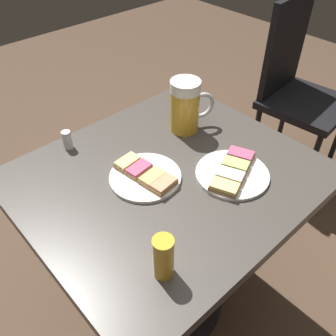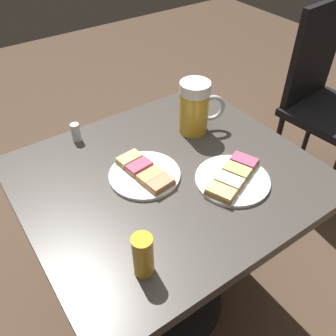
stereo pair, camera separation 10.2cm
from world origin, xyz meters
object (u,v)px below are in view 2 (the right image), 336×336
plate_far (233,178)px  beer_glass_small (143,255)px  cafe_chair (324,95)px  plate_near (145,173)px  salt_shaker (76,132)px  beer_mug (195,108)px

plate_far → beer_glass_small: 0.37m
beer_glass_small → cafe_chair: 1.34m
plate_near → salt_shaker: size_ratio=3.38×
cafe_chair → beer_glass_small: bearing=13.1°
plate_near → beer_mug: bearing=111.1°
beer_glass_small → cafe_chair: bearing=108.4°
plate_near → salt_shaker: (-0.27, -0.09, 0.02)m
plate_near → beer_glass_small: (0.26, -0.16, 0.05)m
salt_shaker → plate_near: bearing=17.8°
salt_shaker → plate_far: bearing=32.9°
beer_glass_small → salt_shaker: size_ratio=1.86×
plate_near → salt_shaker: 0.28m
beer_mug → salt_shaker: size_ratio=2.89×
beer_mug → beer_glass_small: bearing=-49.4°
plate_near → beer_glass_small: bearing=-32.3°
plate_near → beer_mug: size_ratio=1.17×
beer_mug → cafe_chair: (-0.06, 0.83, -0.25)m
salt_shaker → beer_glass_small: bearing=-8.4°
beer_mug → beer_glass_small: beer_mug is taller
plate_near → beer_glass_small: size_ratio=1.82×
plate_far → beer_mug: (-0.26, 0.06, 0.08)m
beer_mug → cafe_chair: 0.87m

